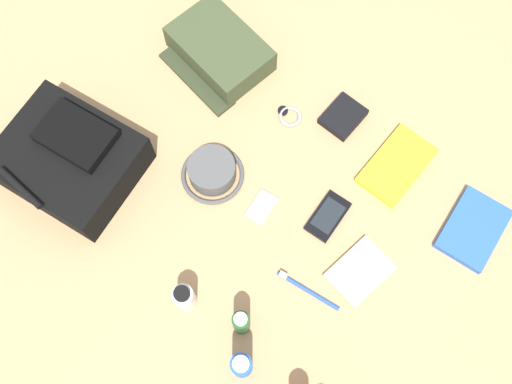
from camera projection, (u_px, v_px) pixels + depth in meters
ground_plane at (256, 199)px, 1.51m from camera, size 2.64×2.02×0.02m
backpack at (70, 159)px, 1.47m from camera, size 0.37×0.33×0.14m
toiletry_pouch at (219, 50)px, 1.61m from camera, size 0.29×0.25×0.08m
bucket_hat at (212, 172)px, 1.50m from camera, size 0.17×0.17×0.06m
deodorant_spray at (242, 366)px, 1.29m from camera, size 0.05×0.05×0.15m
shampoo_bottle at (241, 323)px, 1.34m from camera, size 0.04×0.04×0.13m
toothpaste_tube at (184, 297)px, 1.36m from camera, size 0.05×0.05×0.11m
paperback_novel at (473, 229)px, 1.47m from camera, size 0.15×0.20×0.02m
travel_guidebook at (397, 166)px, 1.52m from camera, size 0.13×0.21×0.02m
cell_phone at (328, 216)px, 1.48m from camera, size 0.08×0.13×0.01m
media_player at (262, 207)px, 1.49m from camera, size 0.07×0.09×0.01m
wristwatch at (289, 116)px, 1.57m from camera, size 0.07×0.06×0.01m
toothbrush at (304, 288)px, 1.42m from camera, size 0.17×0.04×0.02m
wallet at (343, 117)px, 1.57m from camera, size 0.09×0.11×0.02m
notepad at (360, 272)px, 1.43m from camera, size 0.13×0.16×0.02m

